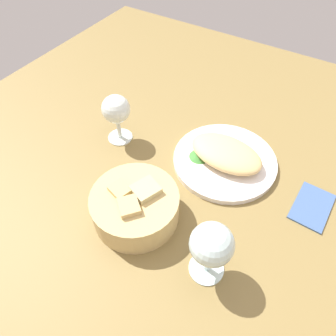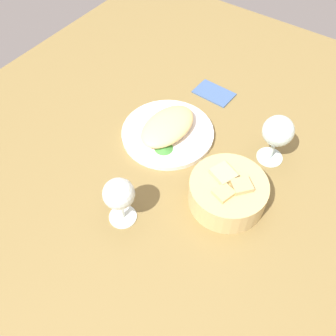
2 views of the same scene
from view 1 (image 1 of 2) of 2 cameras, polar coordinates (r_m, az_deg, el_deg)
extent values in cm
cube|color=olive|center=(68.95, 4.11, -5.06)|extent=(140.00, 140.00, 2.00)
cylinder|color=white|center=(74.13, 10.30, 1.32)|extent=(23.98, 23.98, 1.40)
ellipsoid|color=#E9C17B|center=(72.27, 10.58, 2.68)|extent=(17.75, 11.60, 3.74)
cone|color=#3D8435|center=(72.76, 5.76, 2.39)|extent=(4.75, 4.75, 1.22)
cylinder|color=tan|center=(62.41, -5.97, -7.00)|extent=(17.33, 17.33, 6.52)
cube|color=tan|center=(61.59, -8.60, -4.66)|extent=(4.69, 4.44, 3.85)
cube|color=tan|center=(59.13, -7.04, -7.71)|extent=(5.53, 5.48, 4.11)
cube|color=tan|center=(61.21, -4.02, -4.93)|extent=(5.91, 6.18, 4.90)
cylinder|color=silver|center=(80.05, -8.71, 5.68)|extent=(6.13, 6.13, 0.60)
cylinder|color=silver|center=(78.10, -8.96, 7.20)|extent=(1.00, 1.00, 5.17)
sphere|color=silver|center=(74.28, -9.51, 10.59)|extent=(6.74, 6.74, 6.74)
cylinder|color=silver|center=(59.75, 7.02, -17.69)|extent=(6.41, 6.41, 0.60)
cylinder|color=silver|center=(57.04, 7.31, -16.53)|extent=(1.00, 1.00, 5.34)
sphere|color=silver|center=(51.34, 8.01, -13.63)|extent=(7.38, 7.38, 7.38)
cube|color=#405E91|center=(72.19, 24.89, -6.30)|extent=(7.44, 11.28, 0.80)
camera|label=2|loc=(0.72, -73.51, 38.75)|focal=40.15mm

